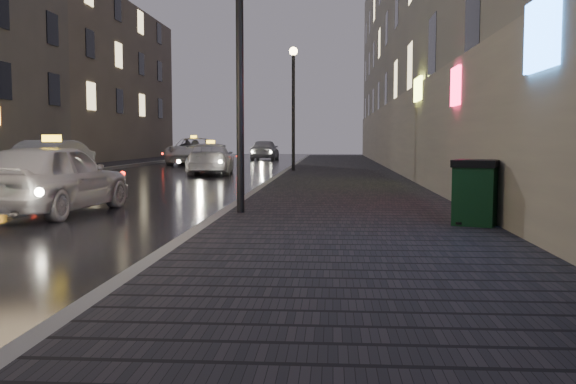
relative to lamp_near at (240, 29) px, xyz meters
name	(u,v)px	position (x,y,z in m)	size (l,w,h in m)	color
sidewalk	(341,174)	(2.05, 15.00, -3.41)	(4.60, 58.00, 0.15)	black
curb	(284,173)	(-0.35, 15.00, -3.41)	(0.20, 58.00, 0.15)	slate
sidewalk_far	(47,173)	(-10.55, 15.00, -3.41)	(2.40, 58.00, 0.15)	black
curb_far	(76,173)	(-9.25, 15.00, -3.41)	(0.20, 58.00, 0.15)	slate
building_near	(410,32)	(5.25, 19.00, 3.01)	(1.80, 50.00, 13.00)	#605B54
building_far_c	(91,83)	(-15.35, 33.00, 2.01)	(6.00, 22.00, 11.00)	#6B6051
lamp_near	(240,29)	(0.00, 0.00, 0.00)	(0.36, 0.36, 5.28)	black
lamp_far	(293,93)	(0.00, 16.00, 0.00)	(0.36, 0.36, 5.28)	black
trash_bin	(476,192)	(3.95, -1.47, -2.82)	(0.88, 0.88, 1.03)	black
taxi_near	(53,178)	(-3.91, 0.77, -2.77)	(1.71, 4.24, 1.45)	silver
car_left_mid	(44,162)	(-7.83, 8.91, -2.75)	(1.56, 4.47, 1.47)	#9A9BA2
taxi_mid	(211,159)	(-3.55, 15.64, -2.83)	(1.85, 4.55, 1.32)	white
taxi_far	(194,151)	(-6.64, 26.46, -2.69)	(2.64, 5.73, 1.59)	silver
car_far	(265,150)	(-3.22, 34.81, -2.74)	(1.76, 4.38, 1.49)	#AAABB2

